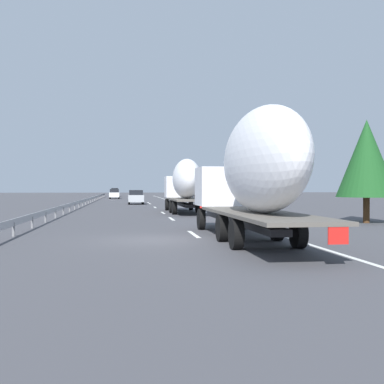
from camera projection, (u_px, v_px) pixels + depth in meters
ground_plane at (136, 204)px, 58.77m from camera, size 260.00×260.00×0.00m
lane_stripe_0 at (194, 234)px, 21.38m from camera, size 3.20×0.20×0.01m
lane_stripe_1 at (172, 219)px, 31.76m from camera, size 3.20×0.20×0.01m
lane_stripe_2 at (163, 213)px, 39.31m from camera, size 3.20×0.20×0.01m
lane_stripe_3 at (155, 207)px, 49.93m from camera, size 3.20×0.20×0.01m
lane_stripe_4 at (150, 204)px, 60.94m from camera, size 3.20×0.20×0.01m
lane_stripe_5 at (148, 203)px, 65.37m from camera, size 3.20×0.20×0.01m
edge_line_right at (176, 203)px, 64.48m from camera, size 110.00×0.20×0.01m
truck_lead at (185, 183)px, 39.38m from camera, size 12.30×2.55×4.38m
truck_trailing at (254, 170)px, 18.09m from camera, size 14.38×2.55×4.95m
car_black_suv at (115, 192)px, 106.19m from camera, size 4.34×1.74×1.93m
car_silver_hatch at (136, 197)px, 59.12m from camera, size 4.26×1.90×1.76m
car_white_van at (114, 194)px, 87.28m from camera, size 4.38×1.84×1.78m
road_sign at (188, 187)px, 61.51m from camera, size 0.10×0.90×3.06m
tree_0 at (367, 159)px, 28.11m from camera, size 3.53×3.53×6.11m
tree_1 at (231, 172)px, 63.26m from camera, size 2.93×2.93×6.50m
tree_2 at (190, 179)px, 97.78m from camera, size 2.69×2.69×6.53m
tree_3 at (194, 181)px, 97.09m from camera, size 3.00×3.00×5.42m
tree_4 at (253, 171)px, 48.95m from camera, size 3.02×3.02×5.65m
guardrail_median at (88, 199)px, 60.92m from camera, size 94.00×0.10×0.76m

